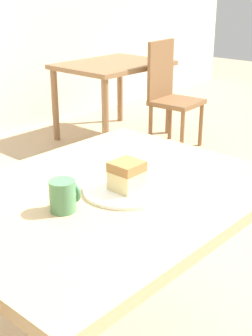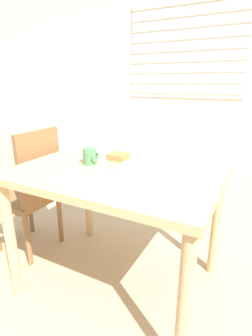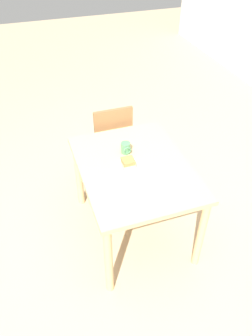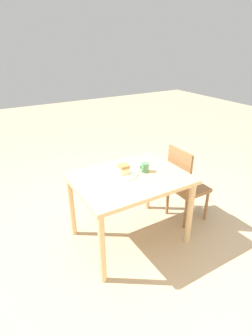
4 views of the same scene
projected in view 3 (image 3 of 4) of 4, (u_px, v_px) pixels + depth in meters
ground_plane at (118, 247)px, 2.88m from camera, size 14.00×14.00×0.00m
dining_table_near at (134, 176)px, 2.61m from camera, size 1.09×0.84×0.76m
chair_near_window at (111, 143)px, 3.26m from camera, size 0.38×0.38×0.92m
plate at (129, 169)px, 2.50m from camera, size 0.27×0.27×0.01m
cake_slice at (128, 164)px, 2.47m from camera, size 0.09×0.09×0.09m
coffee_mug at (126, 148)px, 2.64m from camera, size 0.08×0.08×0.09m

